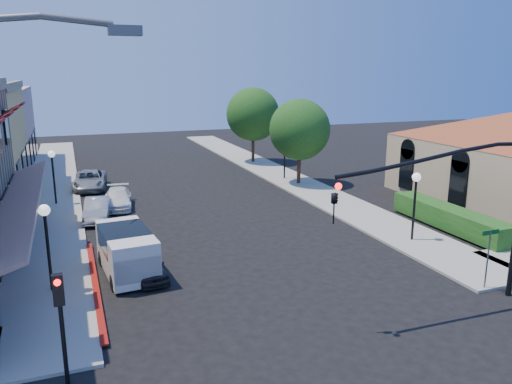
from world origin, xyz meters
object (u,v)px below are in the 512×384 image
object	(u,v)px
street_name_sign	(489,249)
street_tree_b	(253,114)
signal_mast_arm	(476,198)
lamppost_right_near	(416,189)
parked_car_d	(90,180)
lamppost_left_far	(52,164)
lamppost_left_near	(46,226)
lamppost_right_far	(285,146)
street_tree_a	(300,130)
parked_car_a	(147,266)
parked_car_b	(97,209)
secondary_signal	(60,309)
white_van	(127,249)
parked_car_c	(118,199)

from	to	relation	value
street_name_sign	street_tree_b	bearing A→B (deg)	87.50
signal_mast_arm	lamppost_right_near	distance (m)	7.15
street_name_sign	parked_car_d	bearing A→B (deg)	119.93
street_name_sign	lamppost_left_far	size ratio (longest dim) A/B	0.70
lamppost_left_near	lamppost_left_far	world-z (taller)	same
signal_mast_arm	lamppost_right_far	bearing A→B (deg)	83.30
lamppost_left_near	lamppost_right_near	distance (m)	17.00
street_tree_b	parked_car_d	xyz separation A→B (m)	(-15.00, -6.00, -3.87)
street_tree_b	parked_car_d	bearing A→B (deg)	-158.20
lamppost_left_near	parked_car_d	distance (m)	18.26
street_tree_a	lamppost_left_far	xyz separation A→B (m)	(-17.30, 0.00, -1.46)
street_tree_a	parked_car_a	distance (m)	19.76
parked_car_a	parked_car_b	bearing A→B (deg)	93.00
street_name_sign	parked_car_b	size ratio (longest dim) A/B	0.65
parked_car_a	street_name_sign	bearing A→B (deg)	-31.16
secondary_signal	white_van	bearing A→B (deg)	71.40
white_van	lamppost_right_far	bearing A→B (deg)	47.27
street_tree_b	parked_car_c	bearing A→B (deg)	-138.58
signal_mast_arm	lamppost_left_far	bearing A→B (deg)	125.00
street_tree_b	parked_car_c	xyz separation A→B (m)	(-13.60, -12.00, -3.96)
lamppost_left_near	parked_car_c	xyz separation A→B (m)	(3.70, 12.00, -2.15)
street_name_sign	lamppost_right_near	distance (m)	5.98
lamppost_right_far	white_van	xyz separation A→B (m)	(-14.00, -15.15, -1.63)
street_name_sign	parked_car_d	xyz separation A→B (m)	(-13.70, 23.80, -1.03)
secondary_signal	white_van	world-z (taller)	secondary_signal
street_tree_b	street_name_sign	xyz separation A→B (m)	(-1.30, -29.80, -2.85)
lamppost_left_near	parked_car_b	distance (m)	10.12
lamppost_left_far	lamppost_right_far	bearing A→B (deg)	6.71
signal_mast_arm	parked_car_d	size ratio (longest dim) A/B	1.65
parked_car_d	lamppost_right_far	bearing A→B (deg)	-0.93
white_van	parked_car_d	bearing A→B (deg)	92.35
street_name_sign	parked_car_c	distance (m)	21.66
lamppost_right_far	parked_car_d	size ratio (longest dim) A/B	0.74
street_tree_b	parked_car_d	distance (m)	16.61
street_tree_b	lamppost_right_near	xyz separation A→B (m)	(-0.30, -24.00, -1.81)
street_tree_a	street_tree_b	xyz separation A→B (m)	(0.00, 10.00, 0.35)
street_tree_b	signal_mast_arm	xyz separation A→B (m)	(-2.94, -30.50, -0.46)
lamppost_right_far	parked_car_b	xyz separation A→B (m)	(-14.70, -6.37, -2.10)
secondary_signal	lamppost_right_near	world-z (taller)	lamppost_right_near
lamppost_left_far	street_tree_a	bearing A→B (deg)	0.00
street_tree_b	lamppost_right_near	size ratio (longest dim) A/B	1.97
lamppost_right_far	lamppost_left_near	bearing A→B (deg)	-136.74
signal_mast_arm	lamppost_right_far	world-z (taller)	signal_mast_arm
lamppost_right_near	parked_car_c	xyz separation A→B (m)	(-13.30, 12.00, -2.15)
white_van	parked_car_a	size ratio (longest dim) A/B	1.40
signal_mast_arm	parked_car_a	xyz separation A→B (m)	(-10.66, 6.64, -3.54)
street_name_sign	parked_car_b	world-z (taller)	street_name_sign
lamppost_left_near	signal_mast_arm	bearing A→B (deg)	-24.37
signal_mast_arm	street_name_sign	size ratio (longest dim) A/B	3.20
street_tree_b	lamppost_right_far	xyz separation A→B (m)	(-0.30, -8.00, -1.81)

